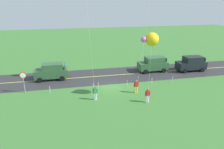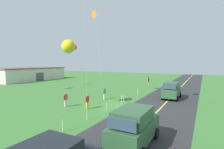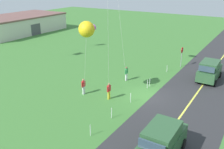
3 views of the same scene
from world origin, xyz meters
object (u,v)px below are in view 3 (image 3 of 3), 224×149
Objects in this scene: car_suv_foreground at (209,70)px; warehouse_distant at (19,24)px; car_parked_west_near at (162,141)px; person_adult_companion at (126,73)px; kite_yellow_high at (87,29)px; person_adult_near at (109,91)px; person_child_watcher at (84,86)px; stop_sign at (182,53)px.

car_suv_foreground is 40.30m from warehouse_distant.
car_suv_foreground is 14.91m from car_parked_west_near.
person_adult_companion is 8.18m from kite_yellow_high.
person_adult_near and person_child_watcher have the same top height.
person_adult_companion is at bearing -7.76° from kite_yellow_high.
car_parked_west_near is 10.97m from person_child_watcher.
stop_sign is at bearing 10.66° from person_adult_near.
kite_yellow_high reaches higher than person_adult_near.
person_adult_near is 36.76m from warehouse_distant.
person_adult_near is at bearing 54.72° from car_parked_west_near.
kite_yellow_high is at bearing 141.27° from car_suv_foreground.
kite_yellow_high is 0.40× the size of warehouse_distant.
kite_yellow_high reaches higher than car_suv_foreground.
stop_sign is (2.95, 4.07, 0.65)m from car_suv_foreground.
car_suv_foreground is 2.75× the size of person_child_watcher.
person_adult_companion is at bearing -109.98° from warehouse_distant.
car_suv_foreground is 14.71m from kite_yellow_high.
person_child_watcher is (4.73, 9.90, -0.29)m from car_parked_west_near.
stop_sign is at bearing 13.74° from car_parked_west_near.
car_parked_west_near reaches higher than person_adult_companion.
car_parked_west_near is 1.72× the size of stop_sign.
car_parked_west_near is at bearing -166.26° from stop_sign.
person_adult_companion is (-7.81, 3.70, -0.94)m from stop_sign.
car_suv_foreground is 2.75× the size of person_adult_near.
car_suv_foreground reaches higher than person_adult_companion.
stop_sign is at bearing -18.24° from kite_yellow_high.
person_child_watcher is (-13.12, 5.53, -0.94)m from stop_sign.
person_adult_companion and person_child_watcher have the same top height.
car_suv_foreground is at bearing -38.73° from kite_yellow_high.
car_suv_foreground is at bearing -125.92° from stop_sign.
stop_sign is at bearing 67.98° from person_child_watcher.
car_parked_west_near is 11.22m from kite_yellow_high.
person_adult_companion is 0.22× the size of kite_yellow_high.
person_adult_companion is (10.05, 8.06, -0.29)m from car_parked_west_near.
car_parked_west_near is 45.51m from warehouse_distant.
person_adult_near is 0.09× the size of warehouse_distant.
person_adult_companion is at bearing 122.05° from car_suv_foreground.
person_adult_near is at bearing 144.80° from car_suv_foreground.
person_child_watcher is 0.09× the size of warehouse_distant.
car_parked_west_near is 2.75× the size of person_adult_companion.
kite_yellow_high reaches higher than warehouse_distant.
kite_yellow_high is (-5.81, 0.79, 5.71)m from person_adult_companion.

